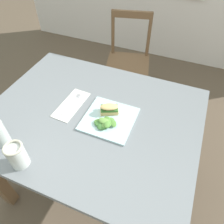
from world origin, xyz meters
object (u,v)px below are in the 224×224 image
at_px(dining_table, 93,130).
at_px(fork_on_napkin, 73,102).
at_px(sandwich_half_front, 109,109).
at_px(plate_lunch, 109,119).
at_px(mason_jar_iced_tea, 17,156).
at_px(chair_wooden_far, 128,61).

xyz_separation_m(dining_table, fork_on_napkin, (-0.14, 0.05, 0.13)).
distance_m(dining_table, sandwich_half_front, 0.19).
relative_size(plate_lunch, sandwich_half_front, 2.39).
xyz_separation_m(fork_on_napkin, mason_jar_iced_tea, (-0.02, -0.44, 0.05)).
height_order(chair_wooden_far, plate_lunch, chair_wooden_far).
relative_size(dining_table, sandwich_half_front, 10.41).
relative_size(chair_wooden_far, plate_lunch, 3.23).
distance_m(chair_wooden_far, fork_on_napkin, 1.00).
distance_m(sandwich_half_front, mason_jar_iced_tea, 0.51).
height_order(dining_table, sandwich_half_front, sandwich_half_front).
xyz_separation_m(dining_table, mason_jar_iced_tea, (-0.17, -0.38, 0.18)).
height_order(chair_wooden_far, mason_jar_iced_tea, chair_wooden_far).
bearing_deg(fork_on_napkin, plate_lunch, -8.77).
relative_size(plate_lunch, fork_on_napkin, 1.45).
xyz_separation_m(sandwich_half_front, fork_on_napkin, (-0.23, -0.00, -0.03)).
bearing_deg(dining_table, sandwich_half_front, 32.23).
height_order(dining_table, chair_wooden_far, chair_wooden_far).
bearing_deg(mason_jar_iced_tea, chair_wooden_far, 88.18).
bearing_deg(sandwich_half_front, plate_lunch, -68.54).
xyz_separation_m(chair_wooden_far, fork_on_napkin, (-0.02, -0.96, 0.30)).
distance_m(chair_wooden_far, mason_jar_iced_tea, 1.44).
xyz_separation_m(dining_table, sandwich_half_front, (0.09, 0.05, 0.16)).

